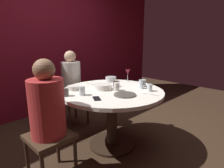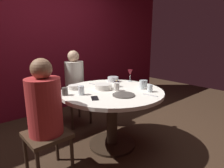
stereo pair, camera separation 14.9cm
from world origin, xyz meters
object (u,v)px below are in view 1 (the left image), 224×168
candle_holder (116,84)px  cup_far_edge (143,83)px  cup_near_candle (117,87)px  dining_table (112,103)px  cup_center_front (150,88)px  bowl_serving_large (111,79)px  cup_by_left_diner (66,92)px  dinner_plate (125,95)px  seated_diner_back (71,81)px  cell_phone (97,99)px  seated_diner_left (47,109)px  cup_by_right_diner (82,91)px  cup_beside_wine (141,84)px  bowl_salad_center (103,87)px  wine_glass (128,73)px  bowl_small_white (74,88)px

candle_holder → cup_far_edge: size_ratio=0.97×
candle_holder → cup_near_candle: cup_near_candle is taller
dining_table → cup_center_front: 0.51m
candle_holder → cup_near_candle: size_ratio=0.93×
bowl_serving_large → cup_by_left_diner: (-0.88, -0.16, 0.01)m
candle_holder → dinner_plate: size_ratio=0.36×
seated_diner_back → cell_phone: seated_diner_back is taller
candle_holder → dinner_plate: 0.41m
seated_diner_left → seated_diner_back: (0.86, 0.89, -0.01)m
cup_by_right_diner → dining_table: bearing=-13.4°
dining_table → cup_beside_wine: bearing=-31.9°
seated_diner_back → dinner_plate: size_ratio=4.71×
dining_table → dinner_plate: (-0.05, -0.25, 0.17)m
bowl_salad_center → cup_by_left_diner: (-0.49, 0.09, 0.01)m
dining_table → cup_by_left_diner: bearing=159.9°
cup_near_candle → bowl_salad_center: bearing=116.7°
wine_glass → cup_beside_wine: size_ratio=1.56×
cell_phone → cup_by_right_diner: size_ratio=1.36×
dining_table → cell_phone: size_ratio=9.07×
cell_phone → cup_far_edge: cup_far_edge is taller
dinner_plate → cup_by_right_diner: bearing=134.3°
bowl_small_white → wine_glass: bearing=-10.3°
cell_phone → cup_beside_wine: size_ratio=1.24×
bowl_salad_center → cup_near_candle: size_ratio=2.16×
bowl_salad_center → seated_diner_left: bearing=-172.3°
seated_diner_left → wine_glass: seated_diner_left is taller
dining_table → cup_beside_wine: cup_beside_wine is taller
seated_diner_back → cup_by_right_diner: (-0.39, -0.80, 0.07)m
cup_far_edge → cup_by_left_diner: bearing=159.4°
dining_table → dinner_plate: 0.31m
bowl_serving_large → cup_beside_wine: (-0.01, -0.56, 0.02)m
cup_center_front → cup_far_edge: bearing=55.1°
seated_diner_back → bowl_salad_center: bearing=-3.6°
seated_diner_back → bowl_small_white: (-0.32, -0.54, 0.05)m
cup_by_right_diner → candle_holder: bearing=0.2°
cell_phone → cup_by_left_diner: bearing=-31.2°
candle_holder → bowl_small_white: size_ratio=0.65×
cup_far_edge → cup_beside_wine: size_ratio=0.84×
cell_phone → cup_by_left_diner: (-0.18, 0.32, 0.04)m
dining_table → seated_diner_left: 0.87m
dining_table → wine_glass: 0.64m
dinner_plate → cup_beside_wine: size_ratio=2.25×
bowl_small_white → cup_far_edge: size_ratio=1.50×
bowl_small_white → dinner_plate: bearing=-65.9°
candle_holder → dinner_plate: bearing=-121.7°
wine_glass → cup_far_edge: size_ratio=1.87×
cup_beside_wine → bowl_small_white: bearing=139.3°
bowl_small_white → cup_beside_wine: cup_beside_wine is taller
dinner_plate → cell_phone: bearing=157.6°
cup_by_right_diner → cup_center_front: (0.68, -0.45, -0.01)m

